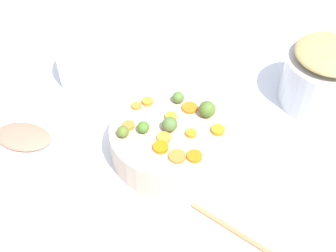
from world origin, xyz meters
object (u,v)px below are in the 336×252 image
serving_bowl_carrots (168,141)px  ham_plate (24,141)px  metal_pot (322,81)px  casserole_dish (99,63)px

serving_bowl_carrots → ham_plate: (-0.19, -0.32, -0.04)m
metal_pot → ham_plate: (-0.20, -0.79, -0.06)m
serving_bowl_carrots → ham_plate: serving_bowl_carrots is taller
serving_bowl_carrots → metal_pot: (0.00, 0.47, 0.03)m
metal_pot → casserole_dish: size_ratio=0.92×
casserole_dish → ham_plate: size_ratio=0.89×
metal_pot → ham_plate: 0.82m
serving_bowl_carrots → ham_plate: 0.38m
casserole_dish → ham_plate: bearing=-57.7°
ham_plate → casserole_dish: bearing=122.3°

